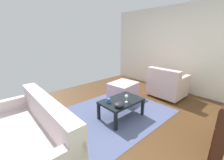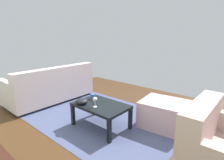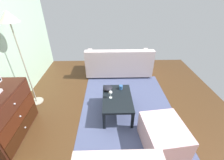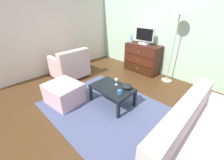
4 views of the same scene
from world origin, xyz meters
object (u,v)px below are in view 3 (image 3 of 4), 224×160
(ottoman, at_px, (163,136))
(standing_lamp, at_px, (12,27))
(coffee_table, at_px, (117,99))
(wine_glass, at_px, (110,93))
(dresser, at_px, (5,117))
(couch_large, at_px, (119,63))
(mug, at_px, (121,87))
(bowl_decorative, at_px, (108,88))

(ottoman, height_order, standing_lamp, standing_lamp)
(coffee_table, xyz_separation_m, standing_lamp, (0.38, 1.78, 1.27))
(wine_glass, bearing_deg, dresser, 105.90)
(couch_large, height_order, ottoman, couch_large)
(mug, height_order, ottoman, mug)
(wine_glass, height_order, bowl_decorative, wine_glass)
(standing_lamp, bearing_deg, coffee_table, -102.15)
(mug, distance_m, bowl_decorative, 0.27)
(standing_lamp, bearing_deg, dresser, 176.83)
(coffee_table, distance_m, mug, 0.30)
(dresser, height_order, wine_glass, dresser)
(mug, bearing_deg, standing_lamp, 86.70)
(ottoman, bearing_deg, wine_glass, 46.92)
(mug, xyz_separation_m, couch_large, (1.39, -0.05, -0.12))
(bowl_decorative, height_order, couch_large, couch_large)
(coffee_table, bearing_deg, standing_lamp, 77.85)
(dresser, bearing_deg, ottoman, -96.10)
(coffee_table, relative_size, standing_lamp, 0.46)
(wine_glass, bearing_deg, coffee_table, -86.86)
(bowl_decorative, distance_m, couch_large, 1.46)
(wine_glass, relative_size, mug, 1.38)
(bowl_decorative, relative_size, couch_large, 0.11)
(wine_glass, height_order, couch_large, couch_large)
(wine_glass, relative_size, couch_large, 0.09)
(coffee_table, xyz_separation_m, bowl_decorative, (0.25, 0.18, 0.09))
(dresser, xyz_separation_m, standing_lamp, (0.87, -0.05, 1.18))
(coffee_table, relative_size, bowl_decorative, 4.45)
(mug, height_order, couch_large, couch_large)
(mug, bearing_deg, ottoman, -150.50)
(couch_large, bearing_deg, bowl_decorative, 167.36)
(dresser, height_order, bowl_decorative, dresser)
(dresser, relative_size, standing_lamp, 0.56)
(ottoman, bearing_deg, couch_large, 12.50)
(wine_glass, distance_m, couch_large, 1.70)
(couch_large, bearing_deg, mug, 178.04)
(wine_glass, relative_size, ottoman, 0.22)
(dresser, relative_size, coffee_table, 1.23)
(bowl_decorative, xyz_separation_m, standing_lamp, (0.14, 1.60, 1.17))
(dresser, relative_size, couch_large, 0.58)
(couch_large, relative_size, ottoman, 2.61)
(bowl_decorative, relative_size, standing_lamp, 0.10)
(ottoman, bearing_deg, dresser, 83.90)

